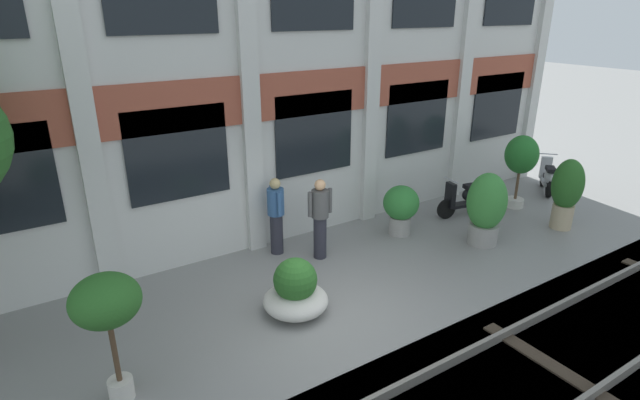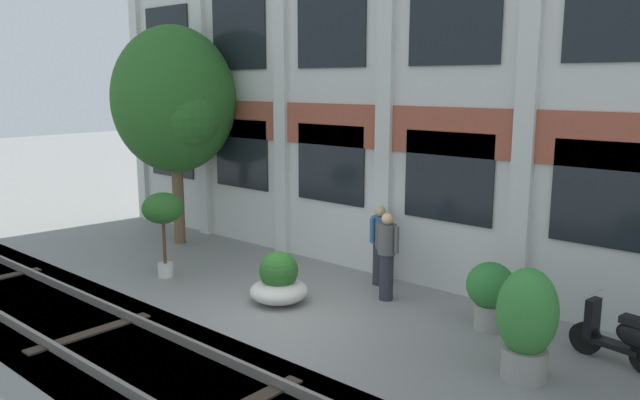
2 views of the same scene
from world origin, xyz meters
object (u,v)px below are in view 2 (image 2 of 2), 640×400
at_px(scooter_second_parked, 621,336).
at_px(resident_by_doorway, 380,242).
at_px(broadleaf_tree, 174,103).
at_px(potted_plant_tall_urn, 163,212).
at_px(potted_plant_wide_bowl, 279,282).
at_px(potted_plant_stone_basin, 527,321).
at_px(potted_plant_ribbed_drum, 490,291).
at_px(resident_watching_tracks, 387,254).

distance_m(scooter_second_parked, resident_by_doorway, 4.82).
relative_size(broadleaf_tree, potted_plant_tall_urn, 3.00).
bearing_deg(potted_plant_wide_bowl, resident_by_doorway, 69.83).
relative_size(potted_plant_stone_basin, potted_plant_wide_bowl, 1.46).
xyz_separation_m(scooter_second_parked, resident_by_doorway, (-4.75, 0.69, 0.43)).
relative_size(potted_plant_tall_urn, scooter_second_parked, 1.30).
distance_m(potted_plant_tall_urn, resident_by_doorway, 4.47).
bearing_deg(resident_by_doorway, scooter_second_parked, -0.41).
bearing_deg(broadleaf_tree, potted_plant_ribbed_drum, -0.06).
distance_m(broadleaf_tree, potted_plant_stone_basin, 10.07).
distance_m(potted_plant_tall_urn, potted_plant_wide_bowl, 3.08).
bearing_deg(potted_plant_ribbed_drum, resident_watching_tracks, 179.20).
height_order(potted_plant_ribbed_drum, potted_plant_tall_urn, potted_plant_tall_urn).
bearing_deg(potted_plant_tall_urn, potted_plant_stone_basin, 4.29).
bearing_deg(potted_plant_ribbed_drum, potted_plant_stone_basin, -48.25).
distance_m(potted_plant_wide_bowl, resident_by_doorway, 2.26).
xyz_separation_m(potted_plant_wide_bowl, resident_watching_tracks, (1.40, 1.43, 0.51)).
bearing_deg(broadleaf_tree, potted_plant_tall_urn, -42.11).
distance_m(broadleaf_tree, potted_plant_tall_urn, 3.52).
xyz_separation_m(potted_plant_stone_basin, potted_plant_wide_bowl, (-4.66, -0.08, -0.45)).
bearing_deg(resident_by_doorway, potted_plant_wide_bowl, -102.37).
xyz_separation_m(broadleaf_tree, potted_plant_ribbed_drum, (8.45, -0.01, -2.84)).
relative_size(potted_plant_wide_bowl, scooter_second_parked, 0.78).
relative_size(potted_plant_tall_urn, resident_watching_tracks, 1.08).
distance_m(potted_plant_stone_basin, scooter_second_parked, 1.61).
distance_m(potted_plant_tall_urn, resident_watching_tracks, 4.70).
height_order(potted_plant_tall_urn, resident_watching_tracks, potted_plant_tall_urn).
xyz_separation_m(potted_plant_ribbed_drum, resident_watching_tracks, (-2.09, 0.03, 0.23)).
height_order(broadleaf_tree, resident_watching_tracks, broadleaf_tree).
relative_size(potted_plant_stone_basin, potted_plant_tall_urn, 0.88).
xyz_separation_m(broadleaf_tree, potted_plant_stone_basin, (9.62, -1.32, -2.66)).
height_order(resident_by_doorway, resident_watching_tracks, resident_watching_tracks).
distance_m(scooter_second_parked, resident_watching_tracks, 4.15).
bearing_deg(resident_watching_tracks, potted_plant_tall_urn, -62.15).
distance_m(potted_plant_ribbed_drum, resident_watching_tracks, 2.10).
xyz_separation_m(broadleaf_tree, potted_plant_wide_bowl, (4.96, -1.41, -3.11)).
height_order(potted_plant_stone_basin, potted_plant_wide_bowl, potted_plant_stone_basin).
bearing_deg(potted_plant_stone_basin, potted_plant_ribbed_drum, 131.75).
relative_size(potted_plant_stone_basin, resident_by_doorway, 0.98).
relative_size(potted_plant_ribbed_drum, potted_plant_wide_bowl, 1.05).
distance_m(potted_plant_stone_basin, potted_plant_tall_urn, 7.57).
distance_m(potted_plant_ribbed_drum, potted_plant_wide_bowl, 3.77).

